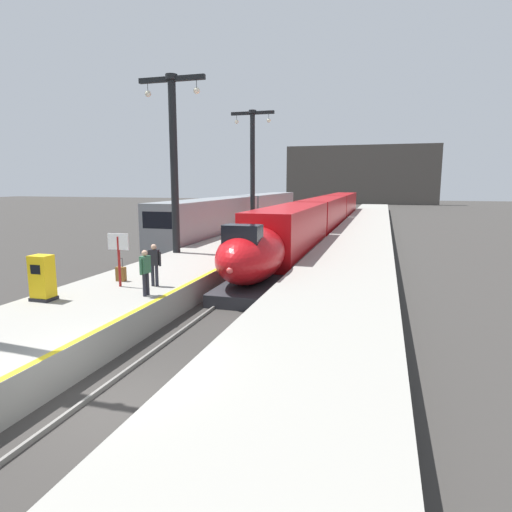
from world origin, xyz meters
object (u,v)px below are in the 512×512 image
Objects in this scene: highspeed_train_main at (323,215)px; rolling_suitcase at (121,274)px; departure_info_board at (118,249)px; regional_train_adjacent at (244,212)px; ticket_machine_yellow at (42,280)px; station_column_mid at (174,149)px; passenger_far_waiting at (145,269)px; station_column_far at (253,159)px; passenger_mid_platform at (240,230)px; passenger_near_edge at (154,262)px.

highspeed_train_main is 28.27m from rolling_suitcase.
highspeed_train_main is at bearing 81.77° from departure_info_board.
regional_train_adjacent is 22.87× the size of ticket_machine_yellow.
ticket_machine_yellow is (0.35, -11.06, -5.23)m from station_column_mid.
highspeed_train_main reaches higher than passenger_far_waiting.
highspeed_train_main is 29.03m from departure_info_board.
station_column_far is 6.20× the size of passenger_mid_platform.
rolling_suitcase is (-1.81, 0.41, -0.69)m from passenger_near_edge.
regional_train_adjacent is at bearing 96.26° from station_column_mid.
departure_info_board is at bearing -98.23° from highspeed_train_main.
station_column_mid reaches higher than ticket_machine_yellow.
regional_train_adjacent is at bearing 116.85° from station_column_far.
station_column_far is (-5.90, -4.51, 5.30)m from highspeed_train_main.
passenger_near_edge is at bearing -12.77° from rolling_suitcase.
station_column_mid is 0.96× the size of station_column_far.
station_column_mid reaches higher than passenger_mid_platform.
highspeed_train_main is 5.37× the size of station_column_far.
station_column_mid is 6.26× the size of ticket_machine_yellow.
departure_info_board reaches higher than ticket_machine_yellow.
passenger_near_edge is (3.04, -8.06, -4.98)m from station_column_mid.
station_column_mid is 15.72m from station_column_far.
passenger_far_waiting is 1.06× the size of ticket_machine_yellow.
station_column_far is 25.99m from passenger_far_waiting.
passenger_far_waiting is (-2.41, -29.73, 0.08)m from highspeed_train_main.
departure_info_board reaches higher than passenger_far_waiting.
passenger_far_waiting is 1.72× the size of rolling_suitcase.
passenger_far_waiting reaches higher than ticket_machine_yellow.
regional_train_adjacent reaches higher than highspeed_train_main.
station_column_far is at bearing 90.00° from station_column_mid.
highspeed_train_main is 1.54× the size of regional_train_adjacent.
passenger_far_waiting is 3.51m from ticket_machine_yellow.
highspeed_train_main is 21.67m from station_column_mid.
ticket_machine_yellow is (-2.26, -15.10, -0.25)m from passenger_mid_platform.
ticket_machine_yellow is at bearing -153.67° from passenger_far_waiting.
departure_info_board is (-1.30, -0.45, 0.52)m from passenger_near_edge.
ticket_machine_yellow is (-0.88, -3.42, 0.44)m from rolling_suitcase.
station_column_far is at bearing -63.15° from regional_train_adjacent.
passenger_far_waiting is at bearing -82.12° from station_column_far.
departure_info_board is at bearing 61.37° from ticket_machine_yellow.
regional_train_adjacent is 31.23m from ticket_machine_yellow.
passenger_far_waiting is (0.88, -13.54, 0.00)m from passenger_mid_platform.
passenger_near_edge is (5.24, -28.12, -0.09)m from regional_train_adjacent.
station_column_mid is 9.76m from departure_info_board.
highspeed_train_main is 26.54× the size of departure_info_board.
station_column_mid reaches higher than passenger_near_edge.
station_column_far is 24.53m from passenger_near_edge.
passenger_near_edge is (3.04, -23.77, -5.22)m from station_column_far.
regional_train_adjacent is (-8.10, -0.17, 0.17)m from highspeed_train_main.
passenger_near_edge and passenger_mid_platform have the same top height.
regional_train_adjacent is 3.49× the size of station_column_far.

